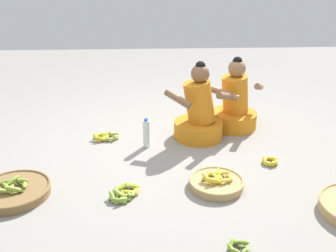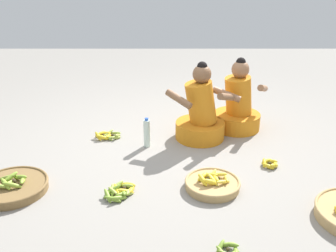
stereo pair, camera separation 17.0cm
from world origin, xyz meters
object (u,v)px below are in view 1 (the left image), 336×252
Objects in this scene: loose_bananas_back_center at (105,137)px; water_bottle at (146,134)px; vendor_woman_behind at (234,106)px; loose_bananas_front_right at (270,161)px; banana_basket_front_center at (14,191)px; banana_basket_back_right at (216,182)px; loose_bananas_mid_left at (124,192)px; loose_bananas_near_bicycle at (239,247)px; vendor_woman_front at (199,114)px.

water_bottle is at bearing -24.92° from loose_bananas_back_center.
water_bottle is (0.44, -0.20, 0.12)m from loose_bananas_back_center.
vendor_woman_behind is 2.69× the size of loose_bananas_back_center.
vendor_woman_behind reaches higher than loose_bananas_front_right.
banana_basket_back_right is at bearing 1.51° from banana_basket_front_center.
loose_bananas_front_right is 1.40m from loose_bananas_mid_left.
water_bottle is (-0.99, -0.46, -0.11)m from vendor_woman_behind.
loose_bananas_mid_left is (-1.16, -1.34, -0.23)m from vendor_woman_behind.
loose_bananas_back_center and loose_bananas_mid_left have the same top height.
vendor_woman_behind reaches higher than loose_bananas_back_center.
loose_bananas_back_center is at bearing 158.61° from loose_bananas_front_right.
banana_basket_back_right is 0.76m from loose_bananas_near_bicycle.
vendor_woman_behind is 2.63× the size of water_bottle.
banana_basket_front_center is at bearing -120.93° from loose_bananas_back_center.
loose_bananas_mid_left reaches higher than loose_bananas_front_right.
loose_bananas_front_right is 0.58× the size of water_bottle.
vendor_woman_front is 1.80× the size of banana_basket_back_right.
loose_bananas_mid_left reaches higher than loose_bananas_near_bicycle.
loose_bananas_near_bicycle is (-0.39, -2.01, -0.24)m from vendor_woman_behind.
banana_basket_back_right is (-0.41, -1.25, -0.22)m from vendor_woman_behind.
banana_basket_back_right is at bearing -53.61° from water_bottle.
banana_basket_back_right is 2.58× the size of loose_bananas_front_right.
loose_bananas_front_right is at bearing -79.44° from vendor_woman_behind.
water_bottle is (-0.55, -0.20, -0.12)m from vendor_woman_front.
loose_bananas_front_right is 1.23m from water_bottle.
loose_bananas_near_bicycle is 1.67m from water_bottle.
banana_basket_back_right is 1.50× the size of loose_bananas_mid_left.
loose_bananas_mid_left is (-0.76, -0.09, -0.01)m from banana_basket_back_right.
vendor_woman_behind is at bearing 30.65° from vendor_woman_front.
loose_bananas_mid_left is 1.76× the size of loose_bananas_near_bicycle.
vendor_woman_behind is 0.92m from loose_bananas_front_right.
water_bottle is (1.06, 0.83, 0.10)m from banana_basket_front_center.
vendor_woman_front is at bearing 32.66° from banana_basket_front_center.
loose_bananas_mid_left is at bearing 138.99° from loose_bananas_near_bicycle.
water_bottle is at bearing 111.15° from loose_bananas_near_bicycle.
vendor_woman_front is 0.90m from loose_bananas_front_right.
banana_basket_front_center is 3.32× the size of loose_bananas_near_bicycle.
banana_basket_front_center reaches higher than banana_basket_back_right.
banana_basket_back_right is 2.64× the size of loose_bananas_near_bicycle.
vendor_woman_front is 4.65× the size of loose_bananas_front_right.
water_bottle is at bearing 38.08° from banana_basket_front_center.
vendor_woman_behind reaches higher than loose_bananas_mid_left.
banana_basket_front_center is at bearing -169.44° from loose_bananas_front_right.
loose_bananas_near_bicycle is (0.02, -0.76, -0.02)m from banana_basket_back_right.
loose_bananas_near_bicycle is (1.04, -1.76, -0.00)m from loose_bananas_back_center.
banana_basket_front_center is 1.81m from loose_bananas_near_bicycle.
loose_bananas_back_center reaches higher than loose_bananas_near_bicycle.
banana_basket_back_right is at bearing 91.44° from loose_bananas_near_bicycle.
loose_bananas_back_center is 0.97× the size of water_bottle.
banana_basket_front_center is at bearing 156.58° from loose_bananas_near_bicycle.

